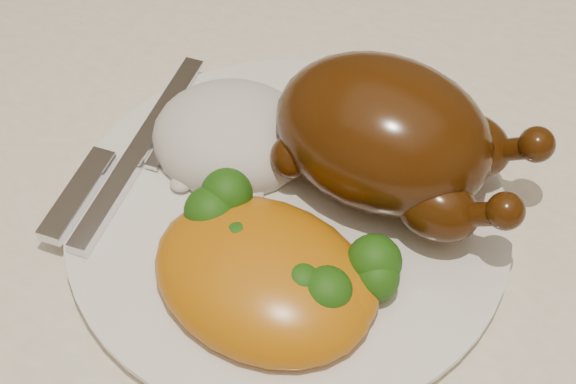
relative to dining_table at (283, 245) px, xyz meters
The scene contains 7 objects.
dining_table is the anchor object (origin of this frame).
tablecloth 0.07m from the dining_table, ahead, with size 1.73×1.03×0.18m.
dinner_plate 0.12m from the dining_table, 52.83° to the right, with size 0.30×0.30×0.01m, color white.
roast_chicken 0.18m from the dining_table, 12.98° to the left, with size 0.18×0.12×0.10m.
rice_mound 0.13m from the dining_table, 157.04° to the right, with size 0.14×0.14×0.06m.
mac_and_cheese 0.17m from the dining_table, 60.33° to the right, with size 0.15×0.12×0.06m.
cutlery 0.17m from the dining_table, 136.97° to the right, with size 0.06×0.20×0.01m.
Camera 1 is at (0.21, -0.32, 1.22)m, focal length 50.00 mm.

